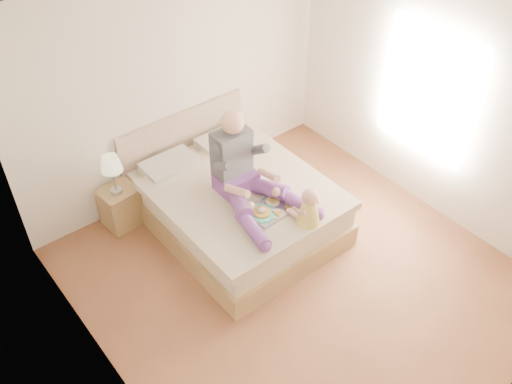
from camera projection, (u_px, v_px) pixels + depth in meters
room at (311, 160)px, 5.03m from camera, size 4.02×4.22×2.71m
bed at (234, 201)px, 6.40m from camera, size 1.70×2.18×1.00m
nightstand at (121, 207)px, 6.45m from camera, size 0.43×0.39×0.49m
lamp at (111, 166)px, 6.02m from camera, size 0.24×0.24×0.48m
adult at (244, 174)px, 5.86m from camera, size 0.83×1.16×0.98m
tray at (269, 208)px, 5.83m from camera, size 0.48×0.38×0.13m
baby at (308, 209)px, 5.62m from camera, size 0.27×0.37×0.41m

